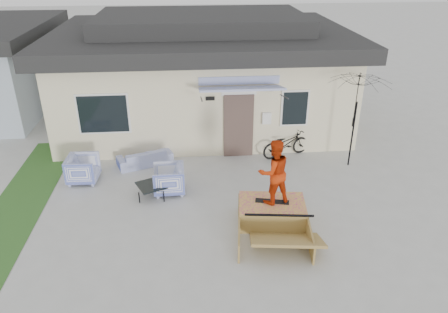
{
  "coord_description": "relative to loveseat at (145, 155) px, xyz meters",
  "views": [
    {
      "loc": [
        -0.57,
        -8.16,
        6.26
      ],
      "look_at": [
        0.3,
        1.8,
        1.3
      ],
      "focal_mm": 34.25,
      "sensor_mm": 36.0,
      "label": 1
    }
  ],
  "objects": [
    {
      "name": "ground",
      "position": [
        2.02,
        -4.08,
        -0.33
      ],
      "size": [
        90.0,
        90.0,
        0.0
      ],
      "primitive_type": "plane",
      "color": "#B0B1AC",
      "rests_on": "ground"
    },
    {
      "name": "house",
      "position": [
        2.02,
        3.91,
        1.61
      ],
      "size": [
        10.8,
        8.49,
        4.1
      ],
      "color": "beige",
      "rests_on": "ground"
    },
    {
      "name": "skate_ramp",
      "position": [
        3.41,
        -3.45,
        -0.06
      ],
      "size": [
        1.88,
        2.35,
        0.54
      ],
      "primitive_type": null,
      "rotation": [
        0.0,
        0.0,
        -0.12
      ],
      "color": "olive",
      "rests_on": "ground"
    },
    {
      "name": "bicycle",
      "position": [
        4.57,
        0.21,
        0.21
      ],
      "size": [
        1.8,
        1.13,
        1.09
      ],
      "primitive_type": "imported",
      "rotation": [
        0.0,
        0.0,
        1.91
      ],
      "color": "black",
      "rests_on": "ground"
    },
    {
      "name": "armchair_right",
      "position": [
        0.81,
        -1.76,
        0.1
      ],
      "size": [
        0.82,
        0.87,
        0.87
      ],
      "primitive_type": "imported",
      "rotation": [
        0.0,
        0.0,
        -1.54
      ],
      "color": "#4A5ABD",
      "rests_on": "ground"
    },
    {
      "name": "armchair_left",
      "position": [
        -1.7,
        -0.92,
        0.1
      ],
      "size": [
        0.83,
        0.88,
        0.87
      ],
      "primitive_type": "imported",
      "rotation": [
        0.0,
        0.0,
        1.53
      ],
      "color": "#4A5ABD",
      "rests_on": "ground"
    },
    {
      "name": "loveseat",
      "position": [
        0.0,
        0.0,
        0.0
      ],
      "size": [
        1.77,
        1.06,
        0.67
      ],
      "primitive_type": "imported",
      "rotation": [
        0.0,
        0.0,
        3.5
      ],
      "color": "#4A5ABD",
      "rests_on": "ground"
    },
    {
      "name": "coffee_table",
      "position": [
        0.35,
        -1.96,
        -0.15
      ],
      "size": [
        0.98,
        0.98,
        0.36
      ],
      "primitive_type": "cube",
      "rotation": [
        0.0,
        0.0,
        0.43
      ],
      "color": "black",
      "rests_on": "ground"
    },
    {
      "name": "skateboard",
      "position": [
        3.42,
        -3.4,
        0.24
      ],
      "size": [
        0.86,
        0.39,
        0.05
      ],
      "primitive_type": "cube",
      "rotation": [
        0.0,
        0.0,
        -0.23
      ],
      "color": "black",
      "rests_on": "skate_ramp"
    },
    {
      "name": "grass_strip",
      "position": [
        -3.18,
        -2.08,
        -0.33
      ],
      "size": [
        1.4,
        8.0,
        0.01
      ],
      "primitive_type": "cube",
      "color": "#2A5722",
      "rests_on": "ground"
    },
    {
      "name": "patio_umbrella",
      "position": [
        6.42,
        -0.6,
        1.42
      ],
      "size": [
        2.22,
        2.13,
        2.2
      ],
      "color": "black",
      "rests_on": "ground"
    },
    {
      "name": "skater",
      "position": [
        3.42,
        -3.4,
        1.09
      ],
      "size": [
        0.94,
        0.81,
        1.65
      ],
      "primitive_type": "imported",
      "rotation": [
        0.0,
        0.0,
        3.41
      ],
      "color": "#BE2E09",
      "rests_on": "skateboard"
    }
  ]
}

